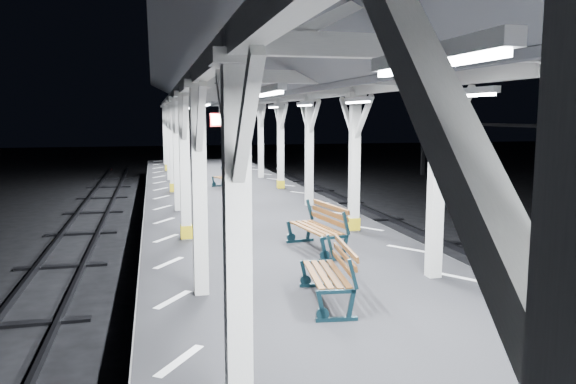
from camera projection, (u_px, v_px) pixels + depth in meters
name	position (u px, v px, depth m)	size (l,w,h in m)	color
ground	(294.00, 304.00, 11.37)	(120.00, 120.00, 0.00)	black
platform	(294.00, 280.00, 11.30)	(6.00, 50.00, 1.00)	black
hazard_stripes_left	(169.00, 263.00, 10.66)	(1.00, 48.00, 0.01)	silver
hazard_stripes_right	(406.00, 249.00, 11.80)	(1.00, 48.00, 0.01)	silver
track_left	(27.00, 321.00, 10.20)	(2.20, 60.00, 0.16)	#2D2D33
track_right	(511.00, 283.00, 12.52)	(2.20, 60.00, 0.16)	#2D2D33
canopy	(294.00, 75.00, 10.73)	(5.40, 49.00, 4.65)	silver
bench_near	(333.00, 272.00, 8.37)	(0.79, 1.69, 0.88)	#0E262F
bench_mid	(321.00, 226.00, 11.60)	(0.91, 1.85, 0.96)	#0E262F
bench_far	(227.00, 177.00, 21.42)	(0.91, 1.57, 0.80)	#0E262F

